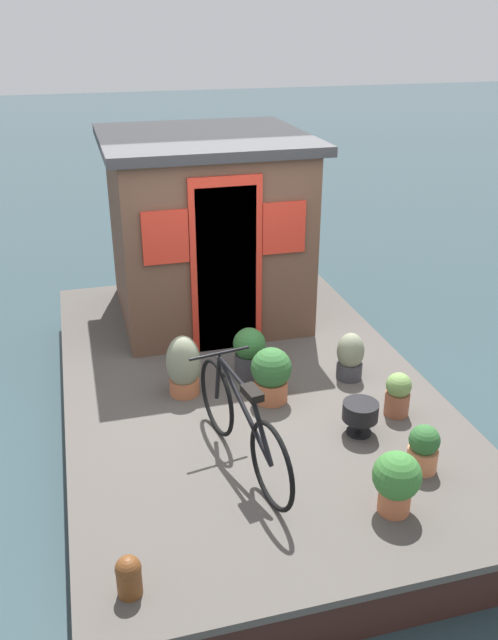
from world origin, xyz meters
The scene contains 13 objects.
ground_plane centered at (0.00, 0.00, 0.00)m, with size 60.00×60.00×0.00m, color #2D4247.
houseboat_deck centered at (0.00, 0.00, 0.23)m, with size 5.43×3.34×0.46m.
houseboat_cabin centered at (1.60, 0.00, 1.49)m, with size 2.09×2.16×2.03m.
bicycle centered at (-1.29, 0.35, 0.83)m, with size 1.62×0.50×0.78m.
potted_plant_geranium centered at (0.02, -0.06, 0.72)m, with size 0.31×0.31×0.50m.
potted_plant_mint centered at (-0.13, 0.59, 0.74)m, with size 0.31×0.31×0.58m.
potted_plant_sage centered at (-0.96, -1.12, 0.66)m, with size 0.22×0.22×0.40m.
potted_plant_basil centered at (-0.26, -0.98, 0.69)m, with size 0.26×0.26×0.47m.
potted_plant_rosemary centered at (-2.08, -0.54, 0.72)m, with size 0.34×0.34×0.47m.
potted_plant_fern centered at (-1.71, -0.95, 0.65)m, with size 0.24×0.24×0.38m.
potted_plant_succulent centered at (-0.45, -0.14, 0.73)m, with size 0.36×0.36×0.51m.
charcoal_grill centered at (-1.14, -0.69, 0.66)m, with size 0.30×0.30×0.29m.
mooring_bollard centered at (-2.33, 1.32, 0.61)m, with size 0.16×0.16×0.28m.
Camera 1 is at (-5.33, 1.40, 3.64)m, focal length 37.18 mm.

